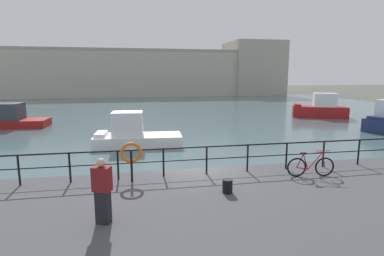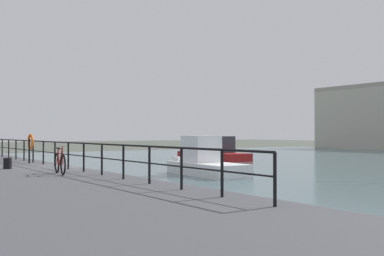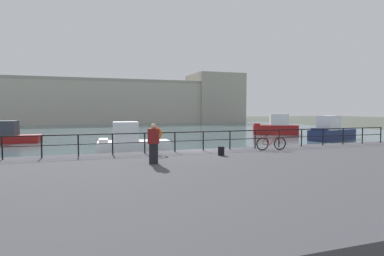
# 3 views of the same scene
# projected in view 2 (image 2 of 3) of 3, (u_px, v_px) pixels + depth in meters

# --- Properties ---
(ground_plane) EXTENTS (240.00, 240.00, 0.00)m
(ground_plane) POSITION_uv_depth(u_px,v_px,m) (71.00, 190.00, 19.94)
(ground_plane) COLOR #4C5147
(moored_white_yacht) EXTENTS (8.59, 3.04, 2.22)m
(moored_white_yacht) POSITION_uv_depth(u_px,v_px,m) (213.00, 151.00, 42.91)
(moored_white_yacht) COLOR maroon
(moored_white_yacht) RESTS_ON water_basin
(moored_green_narrowboat) EXTENTS (5.98, 2.76, 2.34)m
(moored_green_narrowboat) POSITION_uv_depth(u_px,v_px,m) (205.00, 162.00, 27.27)
(moored_green_narrowboat) COLOR white
(moored_green_narrowboat) RESTS_ON water_basin
(quay_railing) EXTENTS (26.08, 0.07, 1.08)m
(quay_railing) POSITION_uv_depth(u_px,v_px,m) (55.00, 149.00, 19.43)
(quay_railing) COLOR black
(quay_railing) RESTS_ON quay_promenade
(parked_bicycle) EXTENTS (1.76, 0.29, 0.98)m
(parked_bicycle) POSITION_uv_depth(u_px,v_px,m) (60.00, 163.00, 15.82)
(parked_bicycle) COLOR black
(parked_bicycle) RESTS_ON quay_promenade
(mooring_bollard) EXTENTS (0.32, 0.32, 0.44)m
(mooring_bollard) POSITION_uv_depth(u_px,v_px,m) (8.00, 163.00, 18.12)
(mooring_bollard) COLOR black
(mooring_bollard) RESTS_ON quay_promenade
(life_ring_stand) EXTENTS (0.75, 0.16, 1.40)m
(life_ring_stand) POSITION_uv_depth(u_px,v_px,m) (30.00, 143.00, 21.55)
(life_ring_stand) COLOR black
(life_ring_stand) RESTS_ON quay_promenade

